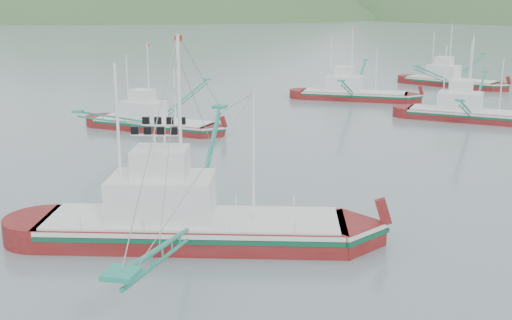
% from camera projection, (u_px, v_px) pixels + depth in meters
% --- Properties ---
extents(ground, '(1200.00, 1200.00, 0.00)m').
position_uv_depth(ground, '(232.00, 240.00, 36.42)').
color(ground, slate).
rests_on(ground, ground).
extents(main_boat, '(17.52, 30.46, 12.45)m').
position_uv_depth(main_boat, '(189.00, 205.00, 35.60)').
color(main_boat, maroon).
rests_on(main_boat, ground).
extents(bg_boat_far, '(13.88, 24.91, 10.08)m').
position_uv_depth(bg_boat_far, '(353.00, 89.00, 84.60)').
color(bg_boat_far, maroon).
rests_on(bg_boat_far, ground).
extents(bg_boat_left, '(13.31, 23.13, 9.45)m').
position_uv_depth(bg_boat_left, '(152.00, 115.00, 65.58)').
color(bg_boat_left, maroon).
rests_on(bg_boat_left, ground).
extents(bg_boat_right, '(14.21, 24.68, 10.09)m').
position_uv_depth(bg_boat_right, '(471.00, 105.00, 70.42)').
color(bg_boat_right, maroon).
rests_on(bg_boat_right, ground).
extents(bg_boat_extra, '(14.78, 23.42, 10.08)m').
position_uv_depth(bg_boat_extra, '(451.00, 73.00, 96.95)').
color(bg_boat_extra, maroon).
rests_on(bg_boat_extra, ground).
extents(headland_left, '(448.00, 308.00, 210.00)m').
position_uv_depth(headland_left, '(111.00, 16.00, 415.66)').
color(headland_left, '#385C2F').
rests_on(headland_left, ground).
extents(ridge_distant, '(960.00, 400.00, 240.00)m').
position_uv_depth(ridge_distant, '(436.00, 11.00, 557.43)').
color(ridge_distant, slate).
rests_on(ridge_distant, ground).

